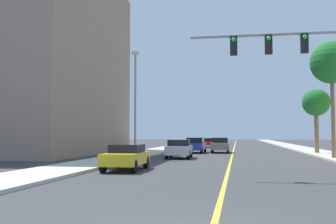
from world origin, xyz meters
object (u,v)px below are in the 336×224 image
Objects in this scene: car_red at (209,142)px; car_blue at (195,145)px; street_lamp at (135,98)px; palm_far at (316,103)px; traffic_signal_mast at (325,61)px; car_yellow at (126,157)px; car_gray at (220,145)px; car_silver at (179,149)px; palm_mid at (332,63)px.

car_blue reaches higher than car_red.
street_lamp reaches higher than palm_far.
traffic_signal_mast is 2.18× the size of car_yellow.
street_lamp is at bearing -107.08° from car_blue.
car_blue is at bearing -95.46° from car_yellow.
car_silver is (-2.67, -10.35, -0.02)m from car_gray.
palm_mid is 2.14× the size of car_yellow.
street_lamp is 2.00× the size of car_yellow.
car_blue is at bearing 85.67° from car_silver.
car_gray is 10.69m from car_silver.
palm_far is 1.35× the size of car_gray.
palm_mid is (14.49, 1.35, 2.48)m from street_lamp.
traffic_signal_mast is at bearing -79.34° from car_red.
palm_far is at bearing 33.74° from street_lamp.
traffic_signal_mast is 1.46× the size of palm_far.
car_red is at bearing -93.90° from car_yellow.
palm_far is at bearing -57.28° from car_red.
street_lamp is 1.77× the size of car_blue.
palm_mid reaches higher than palm_far.
palm_mid is 1.90× the size of car_red.
street_lamp is at bearing -98.23° from car_red.
car_yellow is at bearing -99.17° from car_silver.
car_silver is 0.98× the size of car_yellow.
car_red is (-11.19, 17.12, -4.03)m from palm_far.
traffic_signal_mast is 16.36m from street_lamp.
car_red is (-2.17, 15.61, -0.06)m from car_gray.
car_gray is (-9.02, 1.51, -3.97)m from palm_far.
street_lamp reaches higher than traffic_signal_mast.
car_yellow is (-3.89, -21.04, -0.06)m from car_gray.
traffic_signal_mast is at bearing -46.14° from street_lamp.
car_red is at bearing 101.11° from traffic_signal_mast.
car_gray is 1.13× the size of car_silver.
car_gray is (-5.46, 23.25, -4.21)m from traffic_signal_mast.
traffic_signal_mast reaches higher than car_red.
traffic_signal_mast is 24.11m from car_blue.
car_silver is (-8.13, 12.90, -4.23)m from traffic_signal_mast.
traffic_signal_mast is 39.83m from car_red.
car_yellow is at bearing -93.14° from car_red.
palm_far is 9.97m from car_gray.
car_gray reaches higher than car_red.
palm_mid is 12.94m from car_silver.
car_blue is at bearing -91.22° from car_red.
car_silver is at bearing -142.91° from palm_far.
car_blue is at bearing 139.92° from palm_mid.
car_yellow is at bearing -138.86° from palm_mid.
car_yellow is (-9.36, 2.21, -4.27)m from traffic_signal_mast.
traffic_signal_mast is 10.52m from car_yellow.
car_gray reaches higher than car_yellow.
car_yellow is 20.26m from car_blue.
palm_mid reaches higher than car_red.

